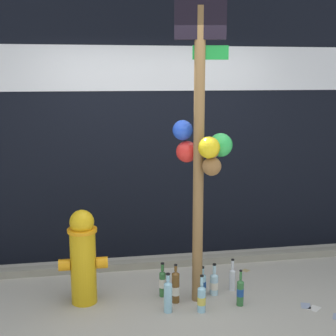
# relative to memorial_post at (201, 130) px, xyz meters

# --- Properties ---
(ground_plane) EXTENTS (14.00, 14.00, 0.00)m
(ground_plane) POSITION_rel_memorial_post_xyz_m (-0.25, -0.36, -1.61)
(ground_plane) COLOR #ADA899
(building_wall) EXTENTS (10.00, 0.21, 3.95)m
(building_wall) POSITION_rel_memorial_post_xyz_m (-0.25, 1.30, 0.37)
(building_wall) COLOR black
(building_wall) RESTS_ON ground_plane
(curb_strip) EXTENTS (8.00, 0.12, 0.08)m
(curb_strip) POSITION_rel_memorial_post_xyz_m (-0.25, 0.85, -1.57)
(curb_strip) COLOR gray
(curb_strip) RESTS_ON ground_plane
(memorial_post) EXTENTS (0.53, 0.45, 2.74)m
(memorial_post) POSITION_rel_memorial_post_xyz_m (0.00, 0.00, 0.00)
(memorial_post) COLOR olive
(memorial_post) RESTS_ON ground_plane
(fire_hydrant) EXTENTS (0.45, 0.27, 0.89)m
(fire_hydrant) POSITION_rel_memorial_post_xyz_m (-1.07, 0.13, -1.16)
(fire_hydrant) COLOR gold
(fire_hydrant) RESTS_ON ground_plane
(bottle_0) EXTENTS (0.08, 0.08, 0.35)m
(bottle_0) POSITION_rel_memorial_post_xyz_m (-0.04, -0.24, -1.48)
(bottle_0) COLOR #93CCE0
(bottle_0) RESTS_ON ground_plane
(bottle_1) EXTENTS (0.06, 0.06, 0.32)m
(bottle_1) POSITION_rel_memorial_post_xyz_m (0.37, 0.14, -1.48)
(bottle_1) COLOR silver
(bottle_1) RESTS_ON ground_plane
(bottle_2) EXTENTS (0.07, 0.07, 0.34)m
(bottle_2) POSITION_rel_memorial_post_xyz_m (0.34, -0.18, -1.47)
(bottle_2) COLOR #337038
(bottle_2) RESTS_ON ground_plane
(bottle_3) EXTENTS (0.07, 0.07, 0.37)m
(bottle_3) POSITION_rel_memorial_post_xyz_m (-0.23, -0.02, -1.46)
(bottle_3) COLOR brown
(bottle_3) RESTS_ON ground_plane
(bottle_4) EXTENTS (0.06, 0.06, 0.34)m
(bottle_4) POSITION_rel_memorial_post_xyz_m (-0.33, 0.13, -1.47)
(bottle_4) COLOR #337038
(bottle_4) RESTS_ON ground_plane
(bottle_5) EXTENTS (0.07, 0.07, 0.37)m
(bottle_5) POSITION_rel_memorial_post_xyz_m (-0.33, -0.19, -1.45)
(bottle_5) COLOR #93CCE0
(bottle_5) RESTS_ON ground_plane
(bottle_6) EXTENTS (0.08, 0.08, 0.31)m
(bottle_6) POSITION_rel_memorial_post_xyz_m (0.17, 0.08, -1.49)
(bottle_6) COLOR #B2DBEA
(bottle_6) RESTS_ON ground_plane
(bottle_7) EXTENTS (0.08, 0.08, 0.28)m
(bottle_7) POSITION_rel_memorial_post_xyz_m (0.05, 0.09, -1.49)
(bottle_7) COLOR #93CCE0
(bottle_7) RESTS_ON ground_plane
(litter_1) EXTENTS (0.12, 0.14, 0.01)m
(litter_1) POSITION_rel_memorial_post_xyz_m (0.93, -0.30, -1.60)
(litter_1) COLOR #8C99B2
(litter_1) RESTS_ON ground_plane
(litter_2) EXTENTS (0.10, 0.10, 0.01)m
(litter_2) POSITION_rel_memorial_post_xyz_m (0.66, 0.57, -1.60)
(litter_2) COLOR tan
(litter_2) RESTS_ON ground_plane
(litter_3) EXTENTS (0.14, 0.14, 0.01)m
(litter_3) POSITION_rel_memorial_post_xyz_m (0.99, -0.36, -1.60)
(litter_3) COLOR silver
(litter_3) RESTS_ON ground_plane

